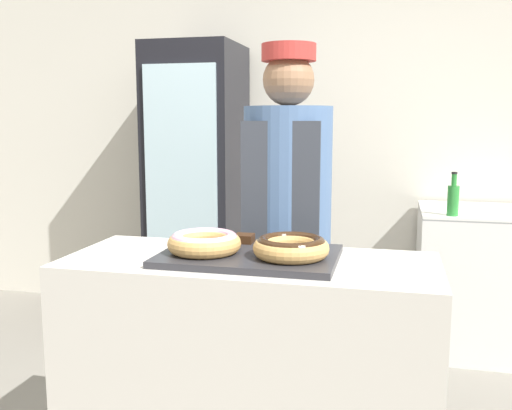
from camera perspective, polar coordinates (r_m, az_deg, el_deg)
name	(u,v)px	position (r m, az deg, el deg)	size (l,w,h in m)	color
wall_back	(324,130)	(4.07, 6.79, 7.45)	(8.00, 0.06, 2.70)	silver
display_counter	(250,383)	(2.19, -0.64, -17.41)	(1.32, 0.54, 0.94)	beige
serving_tray	(249,256)	(2.03, -0.67, -5.12)	(0.62, 0.42, 0.02)	#2D2D33
donut_light_glaze	(204,242)	(2.02, -5.19, -3.68)	(0.26, 0.26, 0.07)	tan
donut_chocolate_glaze	(291,246)	(1.95, 3.52, -4.15)	(0.26, 0.26, 0.07)	tan
brownie_back_left	(244,238)	(2.18, -1.19, -3.36)	(0.07, 0.07, 0.03)	#382111
brownie_back_right	(275,240)	(2.16, 1.93, -3.51)	(0.07, 0.07, 0.03)	#382111
baker_person	(287,230)	(2.62, 3.13, -2.52)	(0.40, 0.40, 1.75)	#4C4C51
beverage_fridge	(198,189)	(3.88, -5.86, 1.60)	(0.57, 0.63, 1.91)	black
chest_freezer	(507,281)	(3.84, 23.83, -7.00)	(1.06, 0.68, 0.88)	white
bottle_green	(453,199)	(3.42, 19.11, 0.59)	(0.06, 0.06, 0.25)	#2D8C38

